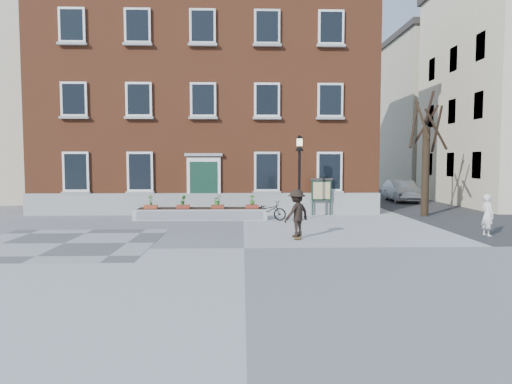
{
  "coord_description": "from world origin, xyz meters",
  "views": [
    {
      "loc": [
        -0.06,
        -14.23,
        2.78
      ],
      "look_at": [
        0.5,
        4.0,
        1.5
      ],
      "focal_mm": 32.0,
      "sensor_mm": 36.0,
      "label": 1
    }
  ],
  "objects_px": {
    "bicycle": "(268,210)",
    "lamp_post": "(299,165)",
    "parked_car": "(402,191)",
    "notice_board": "(321,190)",
    "skateboarder": "(297,213)",
    "bystander": "(487,215)"
  },
  "relations": [
    {
      "from": "parked_car",
      "to": "lamp_post",
      "type": "distance_m",
      "value": 12.34
    },
    {
      "from": "lamp_post",
      "to": "bystander",
      "type": "bearing_deg",
      "value": -36.72
    },
    {
      "from": "bystander",
      "to": "skateboarder",
      "type": "xyz_separation_m",
      "value": [
        -7.06,
        -0.36,
        0.13
      ]
    },
    {
      "from": "parked_car",
      "to": "notice_board",
      "type": "distance_m",
      "value": 10.0
    },
    {
      "from": "bystander",
      "to": "skateboarder",
      "type": "bearing_deg",
      "value": 83.4
    },
    {
      "from": "bystander",
      "to": "lamp_post",
      "type": "distance_m",
      "value": 8.1
    },
    {
      "from": "bicycle",
      "to": "lamp_post",
      "type": "height_order",
      "value": "lamp_post"
    },
    {
      "from": "bicycle",
      "to": "notice_board",
      "type": "xyz_separation_m",
      "value": [
        2.8,
        1.85,
        0.81
      ]
    },
    {
      "from": "notice_board",
      "to": "skateboarder",
      "type": "bearing_deg",
      "value": -106.82
    },
    {
      "from": "bicycle",
      "to": "bystander",
      "type": "relative_size",
      "value": 1.13
    },
    {
      "from": "bicycle",
      "to": "lamp_post",
      "type": "distance_m",
      "value": 2.54
    },
    {
      "from": "bicycle",
      "to": "skateboarder",
      "type": "bearing_deg",
      "value": -148.3
    },
    {
      "from": "bystander",
      "to": "skateboarder",
      "type": "distance_m",
      "value": 7.07
    },
    {
      "from": "bystander",
      "to": "notice_board",
      "type": "height_order",
      "value": "notice_board"
    },
    {
      "from": "lamp_post",
      "to": "notice_board",
      "type": "height_order",
      "value": "lamp_post"
    },
    {
      "from": "bicycle",
      "to": "parked_car",
      "type": "relative_size",
      "value": 0.4
    },
    {
      "from": "lamp_post",
      "to": "bicycle",
      "type": "bearing_deg",
      "value": -177.17
    },
    {
      "from": "skateboarder",
      "to": "notice_board",
      "type": "bearing_deg",
      "value": 73.18
    },
    {
      "from": "bystander",
      "to": "skateboarder",
      "type": "relative_size",
      "value": 0.88
    },
    {
      "from": "notice_board",
      "to": "skateboarder",
      "type": "height_order",
      "value": "notice_board"
    },
    {
      "from": "parked_car",
      "to": "notice_board",
      "type": "relative_size",
      "value": 2.33
    },
    {
      "from": "bicycle",
      "to": "skateboarder",
      "type": "xyz_separation_m",
      "value": [
        0.72,
        -5.01,
        0.45
      ]
    }
  ]
}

